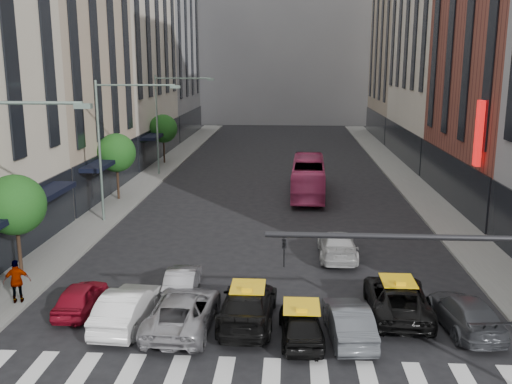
% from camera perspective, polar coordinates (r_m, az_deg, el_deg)
% --- Properties ---
extents(sidewalk_left, '(3.00, 96.00, 0.15)m').
position_cam_1_polar(sidewalk_left, '(48.13, -11.84, 0.38)').
color(sidewalk_left, slate).
rests_on(sidewalk_left, ground).
extents(sidewalk_right, '(3.00, 96.00, 0.15)m').
position_cam_1_polar(sidewalk_right, '(47.60, 15.95, 0.01)').
color(sidewalk_right, slate).
rests_on(sidewalk_right, ground).
extents(building_left_b, '(8.00, 16.00, 24.00)m').
position_cam_1_polar(building_left_b, '(47.00, -19.88, 14.26)').
color(building_left_b, tan).
rests_on(building_left_b, ground).
extents(building_left_d, '(8.00, 18.00, 30.00)m').
position_cam_1_polar(building_left_d, '(82.49, -9.64, 15.96)').
color(building_left_d, gray).
rests_on(building_left_d, ground).
extents(building_right_d, '(8.00, 18.00, 28.00)m').
position_cam_1_polar(building_right_d, '(81.98, 15.13, 15.03)').
color(building_right_d, tan).
rests_on(building_right_d, ground).
extents(building_far, '(30.00, 10.00, 36.00)m').
position_cam_1_polar(building_far, '(100.64, 2.92, 17.23)').
color(building_far, gray).
rests_on(building_far, ground).
extents(tree_near, '(2.88, 2.88, 4.95)m').
position_cam_1_polar(tree_near, '(29.18, -22.95, -1.20)').
color(tree_near, black).
rests_on(tree_near, sidewalk_left).
extents(tree_mid, '(2.88, 2.88, 4.95)m').
position_cam_1_polar(tree_mid, '(43.79, -13.79, 3.83)').
color(tree_mid, black).
rests_on(tree_mid, sidewalk_left).
extents(tree_far, '(2.88, 2.88, 4.95)m').
position_cam_1_polar(tree_far, '(59.13, -9.26, 6.27)').
color(tree_far, black).
rests_on(tree_far, sidewalk_left).
extents(streetlamp_mid, '(5.38, 0.25, 9.00)m').
position_cam_1_polar(streetlamp_mid, '(37.30, -14.07, 5.80)').
color(streetlamp_mid, gray).
rests_on(streetlamp_mid, sidewalk_left).
extents(streetlamp_far, '(5.38, 0.25, 9.00)m').
position_cam_1_polar(streetlamp_far, '(52.71, -8.89, 7.97)').
color(streetlamp_far, gray).
rests_on(streetlamp_far, sidewalk_left).
extents(liberty_sign, '(0.30, 0.70, 4.00)m').
position_cam_1_polar(liberty_sign, '(37.39, 21.40, 5.47)').
color(liberty_sign, red).
rests_on(liberty_sign, ground).
extents(car_red, '(1.57, 3.75, 1.27)m').
position_cam_1_polar(car_red, '(25.31, -17.12, -10.00)').
color(car_red, maroon).
rests_on(car_red, ground).
extents(car_white_front, '(1.87, 4.66, 1.51)m').
position_cam_1_polar(car_white_front, '(23.57, -12.75, -11.17)').
color(car_white_front, white).
rests_on(car_white_front, ground).
extents(car_silver, '(2.59, 5.29, 1.45)m').
position_cam_1_polar(car_silver, '(22.97, -7.32, -11.68)').
color(car_silver, '#96959A').
rests_on(car_silver, ground).
extents(taxi_left, '(2.29, 5.29, 1.52)m').
position_cam_1_polar(taxi_left, '(23.18, -0.81, -11.24)').
color(taxi_left, black).
rests_on(taxi_left, ground).
extents(taxi_center, '(1.80, 4.00, 1.33)m').
position_cam_1_polar(taxi_center, '(21.96, 4.54, -12.97)').
color(taxi_center, black).
rests_on(taxi_center, ground).
extents(car_grey_mid, '(1.85, 4.34, 1.39)m').
position_cam_1_polar(car_grey_mid, '(22.30, 9.21, -12.60)').
color(car_grey_mid, '#44484C').
rests_on(car_grey_mid, ground).
extents(taxi_right, '(2.68, 5.40, 1.47)m').
position_cam_1_polar(taxi_right, '(24.57, 13.92, -10.26)').
color(taxi_right, black).
rests_on(taxi_right, ground).
extents(car_grey_curb, '(2.40, 4.84, 1.35)m').
position_cam_1_polar(car_grey_curb, '(24.14, 20.16, -11.27)').
color(car_grey_curb, '#383A3F').
rests_on(car_grey_curb, ground).
extents(car_row2_left, '(1.50, 3.86, 1.25)m').
position_cam_1_polar(car_row2_left, '(26.23, -7.33, -8.72)').
color(car_row2_left, '#99999E').
rests_on(car_row2_left, ground).
extents(car_row2_right, '(2.01, 4.88, 1.41)m').
position_cam_1_polar(car_row2_right, '(30.87, 8.12, -5.25)').
color(car_row2_right, '#BABABA').
rests_on(car_row2_right, ground).
extents(bus, '(2.79, 10.46, 2.89)m').
position_cam_1_polar(bus, '(44.80, 5.25, 1.47)').
color(bus, '#C83A6F').
rests_on(bus, ground).
extents(pedestrian_far, '(1.20, 0.81, 1.90)m').
position_cam_1_polar(pedestrian_far, '(26.63, -22.79, -8.23)').
color(pedestrian_far, gray).
rests_on(pedestrian_far, sidewalk_left).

